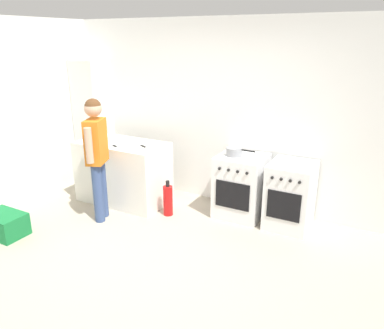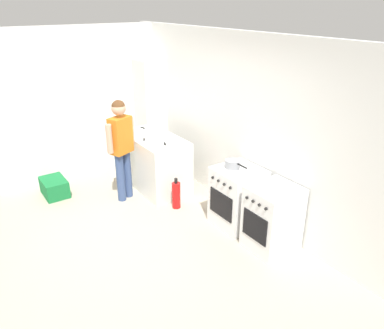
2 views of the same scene
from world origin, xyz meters
TOP-DOWN VIEW (x-y plane):
  - ground_plane at (0.00, 0.00)m, footprint 8.00×8.00m
  - back_wall at (0.00, 1.95)m, footprint 6.00×0.10m
  - side_wall_left at (-2.60, 0.40)m, footprint 0.10×3.10m
  - counter_unit at (-1.35, 1.20)m, footprint 1.30×0.70m
  - oven_left at (0.35, 1.58)m, footprint 0.62×0.62m
  - oven_right at (1.02, 1.58)m, footprint 0.54×0.62m
  - pot at (0.25, 1.54)m, footprint 0.39×0.21m
  - knife_paring at (-1.28, 0.99)m, footprint 0.20×0.12m
  - knife_carving at (-1.04, 1.22)m, footprint 0.31×0.16m
  - knife_chef at (-1.77, 1.29)m, footprint 0.31×0.10m
  - person at (-1.25, 0.58)m, footprint 0.31×0.53m
  - fire_extinguisher at (-0.52, 1.10)m, footprint 0.13×0.13m
  - recycling_crate_lower at (-2.01, -0.33)m, footprint 0.52×0.36m
  - larder_cabinet at (-2.30, 1.68)m, footprint 0.48×0.44m

SIDE VIEW (x-z plane):
  - ground_plane at x=0.00m, z-range 0.00..0.00m
  - recycling_crate_lower at x=-2.01m, z-range 0.00..0.28m
  - fire_extinguisher at x=-0.52m, z-range -0.03..0.47m
  - oven_right at x=1.02m, z-range 0.00..0.85m
  - oven_left at x=0.35m, z-range 0.00..0.85m
  - counter_unit at x=-1.35m, z-range 0.00..0.90m
  - knife_carving at x=-1.04m, z-range 0.90..0.91m
  - knife_chef at x=-1.77m, z-range 0.90..0.91m
  - knife_paring at x=-1.28m, z-range 0.90..0.91m
  - pot at x=0.25m, z-range 0.85..0.96m
  - person at x=-1.25m, z-range 0.16..1.78m
  - larder_cabinet at x=-2.30m, z-range 0.00..2.00m
  - back_wall at x=0.00m, z-range 0.00..2.60m
  - side_wall_left at x=-2.60m, z-range 0.00..2.60m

